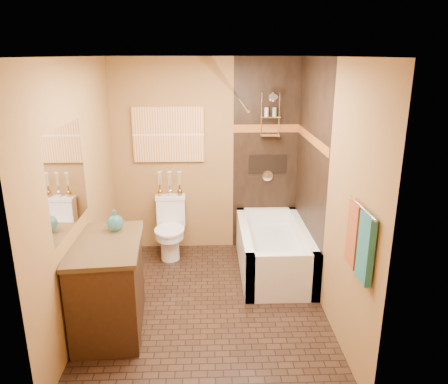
{
  "coord_description": "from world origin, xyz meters",
  "views": [
    {
      "loc": [
        0.03,
        -4.02,
        2.52
      ],
      "look_at": [
        0.19,
        0.4,
        1.12
      ],
      "focal_mm": 35.0,
      "sensor_mm": 36.0,
      "label": 1
    }
  ],
  "objects_px": {
    "bathtub": "(273,254)",
    "toilet": "(170,228)",
    "vanity": "(108,285)",
    "sunset_painting": "(168,135)"
  },
  "relations": [
    {
      "from": "sunset_painting",
      "to": "toilet",
      "type": "distance_m",
      "value": 1.19
    },
    {
      "from": "toilet",
      "to": "vanity",
      "type": "xyz_separation_m",
      "value": [
        -0.45,
        -1.57,
        0.06
      ]
    },
    {
      "from": "bathtub",
      "to": "toilet",
      "type": "bearing_deg",
      "value": 159.84
    },
    {
      "from": "sunset_painting",
      "to": "toilet",
      "type": "height_order",
      "value": "sunset_painting"
    },
    {
      "from": "vanity",
      "to": "sunset_painting",
      "type": "bearing_deg",
      "value": 71.18
    },
    {
      "from": "bathtub",
      "to": "sunset_painting",
      "type": "bearing_deg",
      "value": 150.37
    },
    {
      "from": "bathtub",
      "to": "vanity",
      "type": "height_order",
      "value": "vanity"
    },
    {
      "from": "vanity",
      "to": "bathtub",
      "type": "bearing_deg",
      "value": 27.6
    },
    {
      "from": "toilet",
      "to": "sunset_painting",
      "type": "bearing_deg",
      "value": 86.07
    },
    {
      "from": "sunset_painting",
      "to": "bathtub",
      "type": "distance_m",
      "value": 1.98
    }
  ]
}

